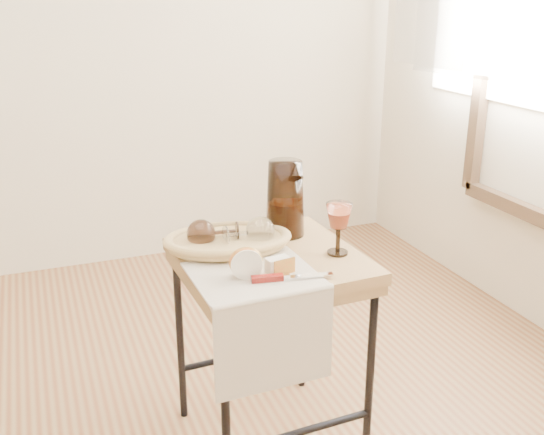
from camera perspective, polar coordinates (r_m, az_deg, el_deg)
name	(u,v)px	position (r m, az deg, el deg)	size (l,w,h in m)	color
side_table	(270,351)	(1.98, -0.21, -11.88)	(0.50, 0.50, 0.64)	brown
tea_towel	(253,275)	(1.70, -1.67, -5.16)	(0.32, 0.29, 0.01)	beige
bread_basket	(228,243)	(1.85, -3.97, -2.32)	(0.33, 0.23, 0.04)	#9F794B
goblet_lying_a	(217,233)	(1.85, -4.99, -1.36)	(0.14, 0.08, 0.08)	#4B3224
goblet_lying_b	(246,233)	(1.84, -2.36, -1.39)	(0.14, 0.09, 0.09)	white
pitcher	(285,198)	(1.94, 1.18, 1.74)	(0.16, 0.24, 0.27)	black
wine_goblet	(338,229)	(1.82, 5.98, -1.00)	(0.08, 0.08, 0.15)	white
apple_half	(246,262)	(1.66, -2.36, -3.99)	(0.09, 0.05, 0.08)	red
apple_wedge	(278,265)	(1.69, 0.53, -4.29)	(0.06, 0.03, 0.04)	white
table_knife	(289,276)	(1.66, 1.53, -5.30)	(0.21, 0.02, 0.02)	silver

